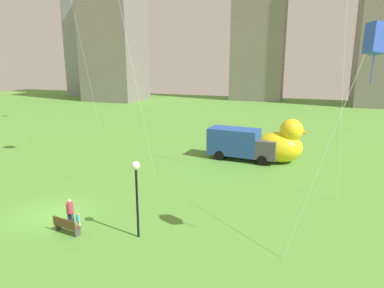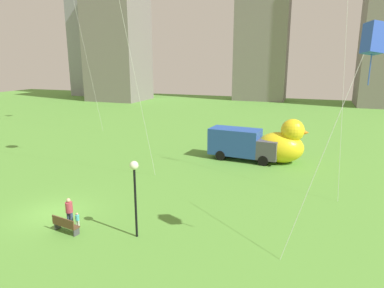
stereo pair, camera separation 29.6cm
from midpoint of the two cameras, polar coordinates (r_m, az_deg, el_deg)
ground_plane at (r=22.82m, az=-22.25°, el=-10.62°), size 140.00×140.00×0.00m
park_bench at (r=20.03m, az=-20.46°, el=-12.45°), size 1.66×0.70×0.90m
person_adult at (r=20.61m, az=-19.86°, el=-10.38°), size 0.39×0.39×1.60m
person_child at (r=20.39m, az=-18.64°, el=-11.80°), size 0.21×0.21×0.86m
giant_inflatable_duck at (r=31.85m, az=14.19°, el=0.06°), size 4.82×3.10×4.00m
lamppost at (r=17.68m, az=-9.66°, el=-5.85°), size 0.45×0.45×4.13m
box_truck at (r=32.03m, az=7.86°, el=-0.02°), size 6.52×2.89×2.85m
city_skyline at (r=79.87m, az=1.71°, el=19.50°), size 75.05×20.41×38.49m
kite_blue at (r=14.86m, az=27.47°, el=14.98°), size 3.22×3.29×10.41m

